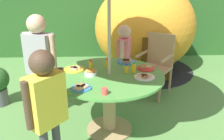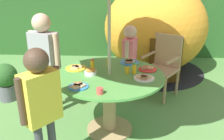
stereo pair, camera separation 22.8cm
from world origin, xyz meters
TOP-DOWN VIEW (x-y plane):
  - ground_plane at (0.00, 0.00)m, footprint 10.00×10.00m
  - hedge_backdrop at (0.00, 3.37)m, footprint 9.00×0.70m
  - garden_table at (0.00, 0.00)m, footprint 1.26×1.26m
  - wooden_chair at (0.78, 1.06)m, footprint 0.64×0.64m
  - dome_tent at (0.76, 2.12)m, footprint 2.24×2.24m
  - potted_plant at (-1.63, 0.72)m, footprint 0.36×0.36m
  - child_in_pink_shirt at (0.25, 0.93)m, footprint 0.23×0.38m
  - child_in_grey_shirt at (-0.87, 0.39)m, footprint 0.43×0.33m
  - child_in_yellow_shirt at (-0.56, -0.69)m, footprint 0.34×0.36m
  - snack_bowl at (-0.21, -0.03)m, footprint 0.14×0.14m
  - plate_near_left at (-0.29, -0.37)m, footprint 0.21×0.21m
  - plate_far_right at (0.23, 0.41)m, footprint 0.25×0.25m
  - plate_back_edge at (-0.41, 0.16)m, footprint 0.25×0.25m
  - plate_front_edge at (0.44, 0.17)m, footprint 0.22×0.22m
  - plate_center_front at (0.38, -0.11)m, footprint 0.23×0.23m
  - juice_bottle_near_right at (-0.22, 0.17)m, footprint 0.05×0.05m
  - juice_bottle_far_left at (0.20, 0.05)m, footprint 0.05×0.05m
  - juice_bottle_center_back at (-0.02, 0.21)m, footprint 0.05×0.05m
  - juice_bottle_mid_left at (0.28, 0.04)m, footprint 0.05×0.05m
  - cup_near at (-0.06, -0.50)m, footprint 0.07×0.07m

SIDE VIEW (x-z plane):
  - ground_plane at x=0.00m, z-range -0.02..0.00m
  - potted_plant at x=-1.63m, z-range 0.04..0.63m
  - garden_table at x=0.00m, z-range 0.16..0.91m
  - wooden_chair at x=0.78m, z-range 0.05..1.02m
  - child_in_pink_shirt at x=0.25m, z-range 0.16..1.30m
  - plate_front_edge at x=0.44m, z-range 0.74..0.77m
  - plate_back_edge at x=-0.41m, z-range 0.74..0.78m
  - plate_center_front at x=0.38m, z-range 0.74..0.78m
  - plate_far_right at x=0.23m, z-range 0.75..0.78m
  - plate_near_left at x=-0.29m, z-range 0.75..0.78m
  - cup_near at x=-0.06m, z-range 0.75..0.81m
  - snack_bowl at x=-0.21m, z-range 0.75..0.82m
  - child_in_yellow_shirt at x=-0.56m, z-range 0.17..1.42m
  - juice_bottle_far_left at x=0.20m, z-range 0.74..0.85m
  - juice_bottle_near_right at x=-0.22m, z-range 0.74..0.87m
  - juice_bottle_mid_left at x=0.28m, z-range 0.74..0.87m
  - juice_bottle_center_back at x=-0.02m, z-range 0.74..0.87m
  - dome_tent at x=0.76m, z-range -0.01..1.74m
  - child_in_grey_shirt at x=-0.87m, z-range 0.19..1.57m
  - hedge_backdrop at x=0.00m, z-range 0.00..2.03m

